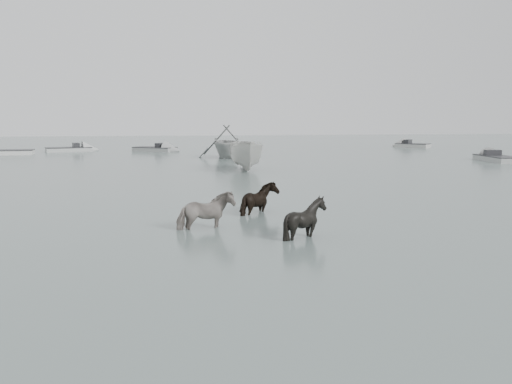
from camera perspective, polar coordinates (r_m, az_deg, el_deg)
The scene contains 11 objects.
ground at distance 16.50m, azimuth -4.63°, elevation -3.65°, with size 140.00×140.00×0.00m, color #4E5D5A.
pony_pinto at distance 16.32m, azimuth -5.09°, elevation -1.32°, with size 0.74×1.63×1.38m, color black.
pony_dark at distance 18.82m, azimuth 0.41°, elevation -0.08°, with size 1.36×1.16×1.37m, color black.
pony_black at distance 15.25m, azimuth 4.95°, elevation -1.97°, with size 1.11×1.25×1.38m, color black.
rowboat_trail at distance 42.82m, azimuth -2.95°, elevation 5.19°, with size 4.26×4.93×2.60m, color #A4A7A4.
boat_small at distance 33.26m, azimuth -0.97°, elevation 3.83°, with size 1.85×4.92×1.90m, color beige.
skiff_port at distance 42.88m, azimuth 22.99°, elevation 3.35°, with size 5.60×1.60×0.75m, color #989B98, non-canonical shape.
skiff_outer at distance 50.07m, azimuth -23.86°, elevation 3.86°, with size 6.11×1.60×0.75m, color silver, non-canonical shape.
skiff_mid at distance 50.65m, azimuth -10.10°, elevation 4.45°, with size 5.11×1.60×0.75m, color gray, non-canonical shape.
skiff_star at distance 57.94m, azimuth 15.42°, elevation 4.70°, with size 4.29×1.60×0.75m, color #ACABA7, non-canonical shape.
skiff_far at distance 52.10m, azimuth -18.23°, elevation 4.27°, with size 5.21×1.60×0.75m, color #ABAEAC, non-canonical shape.
Camera 1 is at (-1.02, -16.14, 3.29)m, focal length 40.00 mm.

